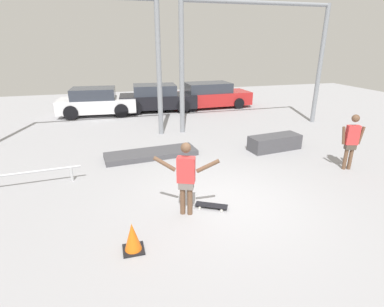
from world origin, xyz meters
TOP-DOWN VIEW (x-y plane):
  - ground_plane at (0.00, 0.00)m, footprint 36.00×36.00m
  - skateboarder at (-1.03, -0.25)m, footprint 1.34×0.64m
  - skateboard at (-0.41, -0.16)m, footprint 0.76×0.55m
  - grind_box at (3.08, 3.04)m, footprint 1.94×0.91m
  - manual_pad at (-1.26, 3.54)m, footprint 3.12×1.21m
  - grind_rail at (-4.81, 2.18)m, footprint 2.84×0.26m
  - canopy_support_left at (-3.68, 6.09)m, footprint 6.65×0.20m
  - canopy_support_right at (3.68, 6.09)m, footprint 6.65×0.20m
  - parked_car_white at (-3.07, 10.43)m, footprint 4.04×2.17m
  - parked_car_black at (0.14, 10.58)m, footprint 4.25×2.18m
  - parked_car_red at (3.25, 10.66)m, footprint 4.61×2.05m
  - bystander at (4.27, 0.88)m, footprint 0.66×0.27m
  - traffic_cone at (-2.30, -1.20)m, footprint 0.39×0.39m

SIDE VIEW (x-z plane):
  - ground_plane at x=0.00m, z-range 0.00..0.00m
  - skateboard at x=-0.41m, z-range 0.02..0.10m
  - manual_pad at x=-1.26m, z-range 0.00..0.17m
  - grind_box at x=3.08m, z-range 0.00..0.52m
  - traffic_cone at x=-2.30m, z-range -0.01..0.57m
  - grind_rail at x=-4.81m, z-range 0.13..0.57m
  - parked_car_white at x=-3.07m, z-range -0.02..1.38m
  - parked_car_red at x=3.25m, z-range -0.03..1.40m
  - parked_car_black at x=0.14m, z-range -0.02..1.42m
  - skateboarder at x=-1.03m, z-range 0.10..1.78m
  - bystander at x=4.27m, z-range 0.10..1.79m
  - canopy_support_left at x=-3.68m, z-range 0.71..5.87m
  - canopy_support_right at x=3.68m, z-range 0.71..5.87m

